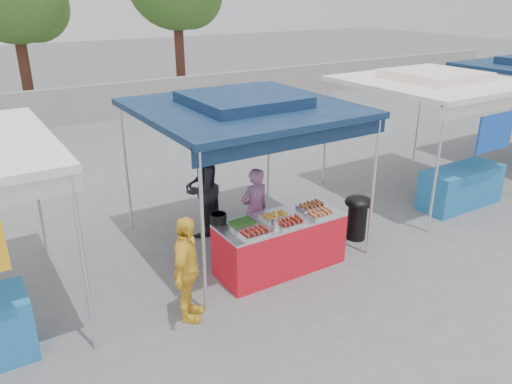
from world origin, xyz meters
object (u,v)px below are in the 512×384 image
customer_person (187,270)px  vendor_woman (255,210)px  helper_man (200,187)px  cooking_pot (218,218)px  vendor_table (280,244)px  wok_burner (358,214)px

customer_person → vendor_woman: bearing=-18.5°
helper_man → customer_person: size_ratio=1.20×
cooking_pot → customer_person: 1.22m
customer_person → vendor_table: bearing=-38.0°
wok_burner → helper_man: size_ratio=0.46×
cooking_pot → wok_burner: 2.63m
vendor_woman → customer_person: customer_person is taller
vendor_woman → helper_man: bearing=-69.1°
wok_burner → vendor_woman: (-1.73, 0.60, 0.25)m
helper_man → vendor_woman: bearing=74.4°
helper_man → wok_burner: bearing=103.2°
helper_man → cooking_pot: bearing=34.7°
customer_person → helper_man: bearing=8.2°
cooking_pot → customer_person: customer_person is taller
cooking_pot → vendor_woman: 0.93m
wok_burner → vendor_woman: vendor_woman is taller
cooking_pot → wok_burner: (2.58, -0.27, -0.45)m
cooking_pot → customer_person: (-0.90, -0.81, -0.19)m
helper_man → customer_person: helper_man is taller
cooking_pot → wok_burner: cooking_pot is taller
wok_burner → helper_man: helper_man is taller
vendor_table → vendor_woman: size_ratio=1.38×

